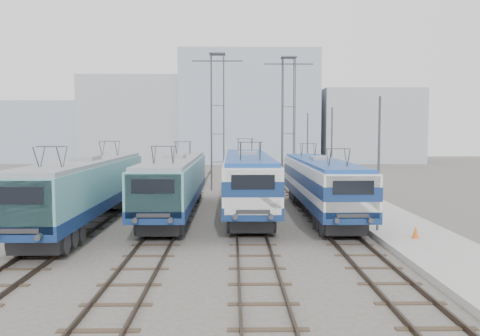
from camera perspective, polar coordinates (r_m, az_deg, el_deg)
name	(u,v)px	position (r m, az deg, el deg)	size (l,w,h in m)	color
ground	(204,246)	(23.75, -4.03, -8.69)	(160.00, 160.00, 0.00)	#514C47
platform	(375,214)	(32.77, 14.95, -4.96)	(4.00, 70.00, 0.30)	#9E9E99
locomotive_far_left	(86,186)	(29.08, -16.95, -1.98)	(2.86, 18.08, 3.40)	navy
locomotive_center_left	(175,181)	(31.56, -7.33, -1.44)	(2.80, 17.66, 3.32)	navy
locomotive_center_right	(247,177)	(32.39, 0.81, -1.00)	(2.92, 18.47, 3.47)	navy
locomotive_far_right	(321,181)	(31.65, 9.05, -1.46)	(2.71, 17.14, 3.22)	navy
catenary_tower_west	(218,115)	(45.15, -2.54, 5.93)	(4.50, 1.20, 12.00)	#3F4247
catenary_tower_east	(288,116)	(47.42, 5.45, 5.83)	(4.50, 1.20, 12.00)	#3F4247
mast_front	(379,167)	(26.22, 15.30, 0.13)	(0.12, 0.12, 7.00)	#3F4247
mast_mid	(332,155)	(37.87, 10.24, 1.43)	(0.12, 0.12, 7.00)	#3F4247
mast_rear	(307,149)	(49.69, 7.58, 2.12)	(0.12, 0.12, 7.00)	#3F4247
safety_cone	(416,232)	(25.12, 19.11, -6.80)	(0.31, 0.31, 0.60)	#D85614
building_west	(140,120)	(86.50, -11.12, 5.28)	(18.00, 12.00, 14.00)	#979DA8
building_center	(248,108)	(85.24, 0.94, 6.72)	(22.00, 14.00, 18.00)	#929EB1
building_east	(367,126)	(88.10, 14.10, 4.56)	(16.00, 12.00, 12.00)	#979DA8
building_far_west	(44,132)	(90.69, -21.12, 3.76)	(14.00, 10.00, 10.00)	#929EB1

